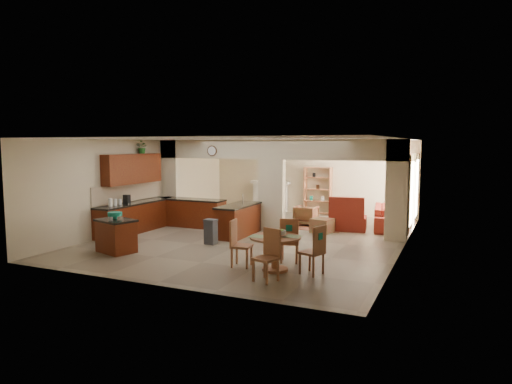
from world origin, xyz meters
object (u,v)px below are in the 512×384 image
at_px(armchair, 306,215).
at_px(sofa, 390,217).
at_px(kitchen_island, 116,236).
at_px(dining_table, 275,248).

bearing_deg(armchair, sofa, -166.81).
bearing_deg(sofa, kitchen_island, 128.40).
relative_size(sofa, armchair, 3.46).
height_order(kitchen_island, dining_table, kitchen_island).
distance_m(kitchen_island, armchair, 6.37).
bearing_deg(kitchen_island, dining_table, 17.06).
xyz_separation_m(kitchen_island, dining_table, (4.20, 0.05, 0.08)).
bearing_deg(dining_table, kitchen_island, -179.34).
distance_m(dining_table, sofa, 6.23).
relative_size(kitchen_island, armchair, 1.56).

